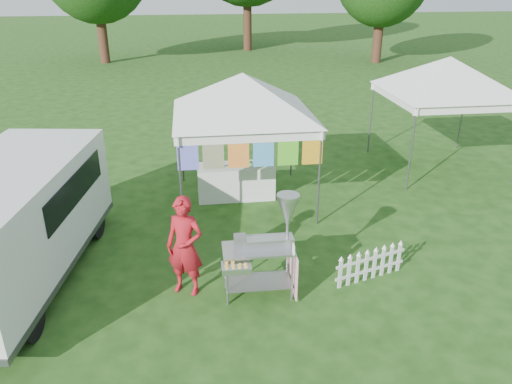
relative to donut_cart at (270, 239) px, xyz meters
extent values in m
plane|color=#1B3F12|center=(-0.01, 0.29, -1.05)|extent=(120.00, 120.00, 0.00)
cylinder|color=#59595E|center=(-1.43, 2.37, 0.00)|extent=(0.04, 0.04, 2.10)
cylinder|color=#59595E|center=(1.41, 2.37, 0.00)|extent=(0.04, 0.04, 2.10)
cylinder|color=#59595E|center=(-1.43, 5.21, 0.00)|extent=(0.04, 0.04, 2.10)
cylinder|color=#59595E|center=(1.41, 5.21, 0.00)|extent=(0.04, 0.04, 2.10)
cube|color=white|center=(-0.01, 2.37, 0.95)|extent=(3.00, 0.03, 0.22)
cube|color=white|center=(-0.01, 5.21, 0.95)|extent=(3.00, 0.03, 0.22)
pyramid|color=white|center=(-0.01, 3.79, 1.95)|extent=(4.24, 4.24, 0.90)
cylinder|color=#59595E|center=(-0.01, 2.37, 1.03)|extent=(3.00, 0.03, 0.03)
cube|color=purple|center=(-1.26, 2.37, 0.68)|extent=(0.42, 0.01, 0.70)
cube|color=#F3B30C|center=(-0.76, 2.37, 0.68)|extent=(0.42, 0.01, 0.70)
cube|color=red|center=(-0.26, 2.37, 0.68)|extent=(0.42, 0.01, 0.70)
cube|color=blue|center=(0.24, 2.37, 0.68)|extent=(0.42, 0.01, 0.70)
cube|color=#1A9E1A|center=(0.74, 2.37, 0.68)|extent=(0.42, 0.01, 0.70)
cube|color=#D84318|center=(1.24, 2.37, 0.68)|extent=(0.42, 0.01, 0.70)
cylinder|color=#59595E|center=(4.07, 3.87, 0.00)|extent=(0.04, 0.04, 2.10)
cylinder|color=#59595E|center=(4.07, 6.71, 0.00)|extent=(0.04, 0.04, 2.10)
cylinder|color=#59595E|center=(6.91, 6.71, 0.00)|extent=(0.04, 0.04, 2.10)
cube|color=white|center=(5.49, 3.87, 0.95)|extent=(3.00, 0.03, 0.22)
cube|color=white|center=(5.49, 6.71, 0.95)|extent=(3.00, 0.03, 0.22)
pyramid|color=white|center=(5.49, 5.29, 1.95)|extent=(4.24, 4.24, 0.90)
cylinder|color=#59595E|center=(5.49, 3.87, 1.03)|extent=(3.00, 0.03, 0.03)
cylinder|color=#3E2116|center=(-6.01, 24.29, 0.93)|extent=(0.56, 0.56, 3.96)
cylinder|color=#3E2116|center=(2.99, 28.29, 1.37)|extent=(0.56, 0.56, 4.84)
cylinder|color=#3E2116|center=(9.99, 22.29, 0.71)|extent=(0.56, 0.56, 3.52)
cylinder|color=gray|center=(-0.72, -0.22, -0.62)|extent=(0.04, 0.04, 0.87)
cylinder|color=gray|center=(0.34, -0.24, -0.62)|extent=(0.04, 0.04, 0.87)
cylinder|color=gray|center=(-0.71, 0.26, -0.62)|extent=(0.04, 0.04, 0.87)
cylinder|color=gray|center=(0.34, 0.24, -0.62)|extent=(0.04, 0.04, 0.87)
cube|color=gray|center=(-0.19, 0.01, -0.81)|extent=(1.11, 0.57, 0.01)
cube|color=#B7B7BC|center=(-0.19, 0.01, -0.18)|extent=(1.17, 0.60, 0.04)
cube|color=#B7B7BC|center=(-0.01, 0.06, -0.09)|extent=(0.82, 0.25, 0.14)
cube|color=gray|center=(-0.48, 0.06, -0.06)|extent=(0.20, 0.21, 0.21)
cylinder|color=gray|center=(0.29, 0.05, 0.25)|extent=(0.05, 0.05, 0.87)
cone|color=#B7B7BC|center=(0.29, 0.05, 0.49)|extent=(0.35, 0.35, 0.39)
cylinder|color=#B7B7BC|center=(0.29, 0.05, 0.71)|extent=(0.37, 0.37, 0.06)
cube|color=#B7B7BC|center=(-0.58, -0.35, -0.28)|extent=(0.47, 0.30, 0.10)
cube|color=#F0A1B0|center=(0.40, 0.00, -0.62)|extent=(0.03, 0.72, 0.78)
cube|color=white|center=(0.34, -0.27, -0.07)|extent=(0.02, 0.14, 0.17)
imported|color=#A7141F|center=(-1.37, 0.25, -0.18)|extent=(0.75, 0.63, 1.73)
cube|color=silver|center=(-4.27, 1.00, 0.13)|extent=(2.62, 5.06, 1.69)
cube|color=#59595E|center=(-4.27, 1.00, -0.71)|extent=(2.65, 5.11, 0.12)
cube|color=silver|center=(-3.97, 3.05, -0.28)|extent=(1.92, 0.94, 0.87)
cube|color=black|center=(-3.22, 1.43, 0.45)|extent=(0.41, 2.63, 0.53)
cube|color=black|center=(-3.91, 3.41, 0.45)|extent=(1.63, 0.27, 0.53)
cylinder|color=black|center=(-3.66, -0.65, -0.72)|extent=(0.31, 0.68, 0.66)
cylinder|color=black|center=(-4.88, 2.65, -0.72)|extent=(0.31, 0.68, 0.66)
cylinder|color=black|center=(-3.20, 2.40, -0.72)|extent=(0.31, 0.68, 0.66)
cube|color=silver|center=(1.22, -0.01, -0.77)|extent=(0.07, 0.04, 0.56)
cube|color=silver|center=(1.39, 0.04, -0.77)|extent=(0.07, 0.04, 0.56)
cube|color=silver|center=(1.56, 0.10, -0.77)|extent=(0.07, 0.04, 0.56)
cube|color=silver|center=(1.73, 0.15, -0.77)|extent=(0.07, 0.04, 0.56)
cube|color=silver|center=(1.90, 0.21, -0.77)|extent=(0.07, 0.04, 0.56)
cube|color=silver|center=(2.07, 0.26, -0.77)|extent=(0.07, 0.04, 0.56)
cube|color=silver|center=(2.25, 0.31, -0.77)|extent=(0.07, 0.04, 0.56)
cube|color=silver|center=(2.42, 0.37, -0.77)|extent=(0.07, 0.04, 0.56)
cube|color=silver|center=(1.82, 0.18, -0.87)|extent=(1.38, 0.46, 0.05)
cube|color=silver|center=(1.82, 0.18, -0.63)|extent=(1.38, 0.46, 0.05)
cube|color=white|center=(-0.17, 3.99, -0.64)|extent=(1.80, 0.70, 0.81)
camera|label=1|loc=(-1.16, -6.93, 3.93)|focal=35.00mm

